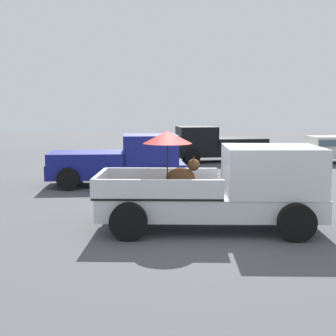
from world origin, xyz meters
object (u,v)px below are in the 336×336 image
pickup_truck_main (229,187)px  pickup_truck_far (215,144)px  pickup_truck_red (123,161)px  parked_sedan_near (330,148)px

pickup_truck_main → pickup_truck_far: bearing=86.8°
pickup_truck_red → parked_sedan_near: pickup_truck_red is taller
pickup_truck_red → parked_sedan_near: 11.82m
pickup_truck_main → parked_sedan_near: 14.31m
parked_sedan_near → pickup_truck_red: bearing=27.4°
pickup_truck_main → pickup_truck_red: pickup_truck_main is taller
pickup_truck_main → pickup_truck_red: size_ratio=1.09×
pickup_truck_red → pickup_truck_far: 8.26m
pickup_truck_red → parked_sedan_near: (10.35, 5.70, -0.13)m
pickup_truck_red → pickup_truck_far: bearing=55.9°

